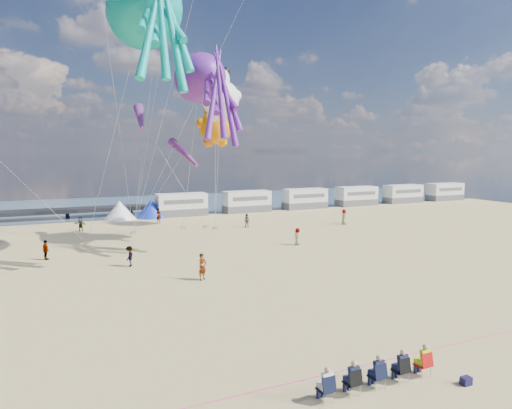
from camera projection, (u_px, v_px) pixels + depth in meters
The scene contains 32 objects.
ground at pixel (279, 327), 22.31m from camera, with size 120.00×120.00×0.00m, color #CFB877.
water at pixel (120, 206), 72.05m from camera, with size 120.00×120.00×0.00m, color #3A586F.
motorhome_0 at pixel (182, 205), 60.78m from camera, with size 6.60×2.50×3.00m, color silver.
motorhome_1 at pixel (247, 201), 64.68m from camera, with size 6.60×2.50×3.00m, color silver.
motorhome_2 at pixel (305, 199), 68.58m from camera, with size 6.60×2.50×3.00m, color silver.
motorhome_3 at pixel (357, 196), 72.48m from camera, with size 6.60×2.50×3.00m, color silver.
motorhome_4 at pixel (403, 194), 76.38m from camera, with size 6.60×2.50×3.00m, color silver.
motorhome_5 at pixel (445, 192), 80.28m from camera, with size 6.60×2.50×3.00m, color silver.
tent_white at pixel (120, 210), 57.53m from camera, with size 4.00×4.00×2.40m, color white.
tent_blue at pixel (152, 208), 59.17m from camera, with size 4.00×4.00×2.40m, color #1933CC.
spectator_row at pixel (376, 371), 16.55m from camera, with size 6.10×0.90×1.30m, color black, non-canonical shape.
cooler_navy at pixel (466, 381), 16.82m from camera, with size 0.38×0.28×0.30m, color #15123A.
rope_line at pixel (338, 372), 17.79m from camera, with size 0.03×0.03×34.00m, color #F2338C.
standing_person at pixel (202, 267), 30.47m from camera, with size 0.66×0.43×1.80m, color tan.
beachgoer_0 at pixel (298, 237), 41.87m from camera, with size 0.58×0.38×1.58m, color #7F6659.
beachgoer_1 at pixel (247, 221), 51.25m from camera, with size 0.77×0.50×1.57m, color #7F6659.
beachgoer_2 at pixel (129, 256), 34.03m from camera, with size 0.75×0.59×1.55m, color #7F6659.
beachgoer_3 at pixel (46, 250), 36.14m from camera, with size 1.03×0.59×1.59m, color #7F6659.
beachgoer_4 at pixel (81, 224), 49.02m from camera, with size 0.91×0.38×1.56m, color #7F6659.
beachgoer_5 at pixel (159, 216), 54.74m from camera, with size 1.67×0.53×1.80m, color #7F6659.
beachgoer_6 at pixel (344, 217), 53.78m from camera, with size 0.65×0.42×1.78m, color #7F6659.
sandbag_a at pixel (87, 244), 41.97m from camera, with size 0.50×0.35×0.22m, color gray.
sandbag_b at pixel (183, 228), 50.82m from camera, with size 0.50×0.35×0.22m, color gray.
sandbag_c at pixel (215, 228), 50.73m from camera, with size 0.50×0.35×0.22m, color gray.
sandbag_d at pixel (206, 226), 51.66m from camera, with size 0.50×0.35×0.22m, color gray.
sandbag_e at pixel (133, 232), 47.80m from camera, with size 0.50×0.35×0.22m, color gray.
kite_octopus_teal at pixel (144, 11), 35.86m from camera, with size 4.67×10.89×12.44m, color #089E94, non-canonical shape.
kite_octopus_purple at pixel (200, 78), 41.37m from camera, with size 4.09×9.55×10.91m, color #621F8D, non-canonical shape.
kite_panda at pixel (220, 99), 42.27m from camera, with size 4.28×4.03×6.04m, color white, non-canonical shape.
kite_teddy_orange at pixel (215, 127), 51.34m from camera, with size 4.55×4.28×6.42m, color #D56F02, non-canonical shape.
windsock_mid at pixel (140, 117), 43.18m from camera, with size 1.00×5.42×5.42m, color red, non-canonical shape.
windsock_right at pixel (184, 153), 42.81m from camera, with size 0.90×4.68×4.68m, color red, non-canonical shape.
Camera 1 is at (-9.90, -19.07, 8.58)m, focal length 32.00 mm.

